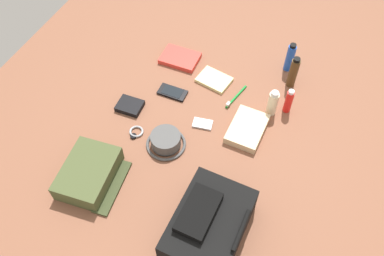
% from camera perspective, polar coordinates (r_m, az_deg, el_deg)
% --- Properties ---
extents(ground_plane, '(2.64, 2.02, 0.02)m').
position_cam_1_polar(ground_plane, '(1.76, -0.00, -0.99)').
color(ground_plane, brown).
rests_on(ground_plane, ground).
extents(backpack, '(0.35, 0.25, 0.15)m').
position_cam_1_polar(backpack, '(1.48, 2.32, -13.35)').
color(backpack, black).
rests_on(backpack, ground_plane).
extents(toiletry_pouch, '(0.28, 0.25, 0.08)m').
position_cam_1_polar(toiletry_pouch, '(1.65, -14.09, -6.20)').
color(toiletry_pouch, '#47512D').
rests_on(toiletry_pouch, ground_plane).
extents(bucket_hat, '(0.17, 0.17, 0.06)m').
position_cam_1_polar(bucket_hat, '(1.70, -3.68, -1.84)').
color(bucket_hat, '#525252').
rests_on(bucket_hat, ground_plane).
extents(deodorant_spray, '(0.04, 0.04, 0.16)m').
position_cam_1_polar(deodorant_spray, '(2.00, 13.50, 9.54)').
color(deodorant_spray, blue).
rests_on(deodorant_spray, ground_plane).
extents(cologne_bottle, '(0.04, 0.04, 0.17)m').
position_cam_1_polar(cologne_bottle, '(1.93, 13.93, 7.53)').
color(cologne_bottle, '#473319').
rests_on(cologne_bottle, ground_plane).
extents(sunscreen_spray, '(0.03, 0.03, 0.13)m').
position_cam_1_polar(sunscreen_spray, '(1.83, 13.32, 3.65)').
color(sunscreen_spray, red).
rests_on(sunscreen_spray, ground_plane).
extents(lotion_bottle, '(0.04, 0.04, 0.13)m').
position_cam_1_polar(lotion_bottle, '(1.81, 11.18, 3.44)').
color(lotion_bottle, beige).
rests_on(lotion_bottle, ground_plane).
extents(paperback_novel, '(0.13, 0.18, 0.02)m').
position_cam_1_polar(paperback_novel, '(2.04, -1.69, 9.67)').
color(paperback_novel, red).
rests_on(paperback_novel, ground_plane).
extents(cell_phone, '(0.07, 0.13, 0.01)m').
position_cam_1_polar(cell_phone, '(1.89, -2.74, 4.98)').
color(cell_phone, black).
rests_on(cell_phone, ground_plane).
extents(media_player, '(0.07, 0.09, 0.01)m').
position_cam_1_polar(media_player, '(1.78, 1.47, 0.60)').
color(media_player, '#B7B7BC').
rests_on(media_player, ground_plane).
extents(wristwatch, '(0.07, 0.06, 0.01)m').
position_cam_1_polar(wristwatch, '(1.77, -7.81, -0.58)').
color(wristwatch, '#99999E').
rests_on(wristwatch, ground_plane).
extents(toothbrush, '(0.16, 0.05, 0.02)m').
position_cam_1_polar(toothbrush, '(1.88, 6.00, 4.22)').
color(toothbrush, '#198C33').
rests_on(toothbrush, ground_plane).
extents(wallet, '(0.10, 0.11, 0.02)m').
position_cam_1_polar(wallet, '(1.85, -8.66, 3.07)').
color(wallet, black).
rests_on(wallet, ground_plane).
extents(notepad, '(0.13, 0.17, 0.02)m').
position_cam_1_polar(notepad, '(1.94, 3.10, 6.74)').
color(notepad, beige).
rests_on(notepad, ground_plane).
extents(folded_towel, '(0.20, 0.14, 0.04)m').
position_cam_1_polar(folded_towel, '(1.76, 7.69, -0.10)').
color(folded_towel, beige).
rests_on(folded_towel, ground_plane).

